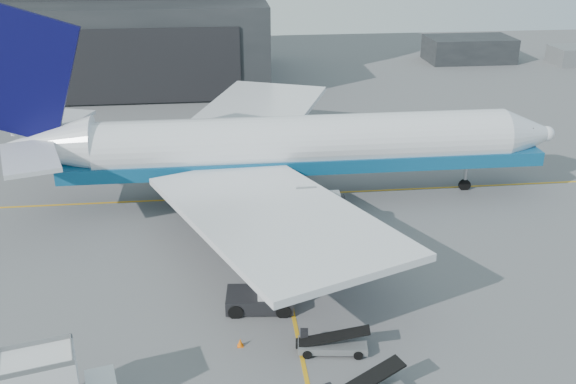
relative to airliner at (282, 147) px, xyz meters
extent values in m
plane|color=#565659|center=(-1.14, -19.37, -4.77)|extent=(200.00, 200.00, 0.00)
cube|color=gold|center=(-1.14, 0.63, -4.76)|extent=(80.00, 0.25, 0.02)
cube|color=gold|center=(-1.14, -21.37, -4.76)|extent=(0.25, 40.00, 0.02)
cube|color=black|center=(-23.14, 45.63, 1.23)|extent=(50.00, 28.00, 12.00)
cube|color=black|center=(-23.14, 31.53, 0.23)|extent=(42.00, 0.40, 9.50)
cube|color=black|center=(36.86, 52.63, -4.77)|extent=(14.00, 8.00, 4.00)
cube|color=slate|center=(53.86, 48.63, -4.77)|extent=(8.00, 6.00, 2.80)
cylinder|color=white|center=(1.99, 0.00, 0.28)|extent=(34.96, 4.66, 4.66)
cone|color=white|center=(21.60, 0.00, 0.28)|extent=(4.27, 4.66, 4.66)
sphere|color=white|center=(23.55, 0.00, 0.28)|extent=(1.36, 1.36, 1.36)
cone|color=white|center=(-18.89, 0.00, 0.86)|extent=(6.80, 4.66, 4.66)
cube|color=black|center=(20.44, 0.00, 0.86)|extent=(2.52, 2.14, 0.68)
cube|color=#0E507B|center=(1.99, 0.00, -1.23)|extent=(40.79, 4.71, 1.17)
cube|color=white|center=(-1.90, -11.65, -0.69)|extent=(17.91, 23.81, 1.42)
cube|color=white|center=(-1.90, 11.65, -0.69)|extent=(17.91, 23.81, 1.42)
cube|color=white|center=(-19.38, -4.37, 1.44)|extent=(5.94, 8.13, 0.34)
cube|color=white|center=(-19.38, 4.37, 1.44)|extent=(5.94, 8.13, 0.34)
cube|color=#08083D|center=(-19.86, 0.00, 6.59)|extent=(9.00, 0.49, 11.19)
cylinder|color=gray|center=(1.02, -7.77, -2.25)|extent=(5.05, 2.62, 2.62)
cylinder|color=gray|center=(1.02, 7.77, -2.25)|extent=(5.05, 2.62, 2.62)
cylinder|color=#A5A5AA|center=(16.55, 0.00, -3.41)|extent=(0.27, 0.27, 2.72)
cylinder|color=black|center=(16.55, 0.00, -4.33)|extent=(1.07, 0.34, 1.07)
cylinder|color=black|center=(0.05, -3.11, -4.24)|extent=(1.26, 0.44, 1.26)
cylinder|color=black|center=(0.05, 3.11, -4.24)|extent=(1.26, 0.44, 1.26)
cube|color=silver|center=(-14.35, -25.75, -1.71)|extent=(4.20, 3.08, 1.80)
cube|color=black|center=(-3.13, -16.75, -4.19)|extent=(4.40, 2.69, 0.95)
cube|color=silver|center=(-2.50, -16.81, -3.35)|extent=(1.64, 2.02, 0.95)
cylinder|color=black|center=(-1.76, -17.94, -4.35)|extent=(0.98, 0.45, 0.95)
cylinder|color=black|center=(-1.57, -15.84, -4.35)|extent=(0.98, 0.45, 0.95)
cylinder|color=black|center=(-4.70, -17.67, -4.35)|extent=(0.98, 0.45, 0.95)
cylinder|color=black|center=(-4.50, -15.57, -4.35)|extent=(0.98, 0.45, 0.95)
cube|color=black|center=(1.50, -25.77, -3.64)|extent=(4.68, 2.57, 1.26)
cylinder|color=black|center=(2.73, -24.57, -4.48)|extent=(0.64, 0.44, 0.59)
cube|color=slate|center=(0.64, -21.67, -4.37)|extent=(4.07, 1.86, 0.40)
cube|color=black|center=(0.64, -21.67, -3.75)|extent=(4.26, 1.45, 1.14)
cube|color=black|center=(-0.88, -20.97, -3.92)|extent=(0.49, 0.41, 0.54)
cylinder|color=black|center=(1.97, -22.48, -4.50)|extent=(0.56, 0.29, 0.54)
cylinder|color=black|center=(2.14, -21.25, -4.50)|extent=(0.56, 0.29, 0.54)
cylinder|color=black|center=(-0.86, -22.10, -4.50)|extent=(0.56, 0.29, 0.54)
cylinder|color=black|center=(-0.69, -20.86, -4.50)|extent=(0.56, 0.29, 0.54)
cube|color=#EF6107|center=(-4.55, -20.59, -4.76)|extent=(0.35, 0.35, 0.03)
cone|color=#EF6107|center=(-4.55, -20.59, -4.52)|extent=(0.35, 0.35, 0.51)
camera|label=1|loc=(-5.18, -51.06, 18.24)|focal=40.00mm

